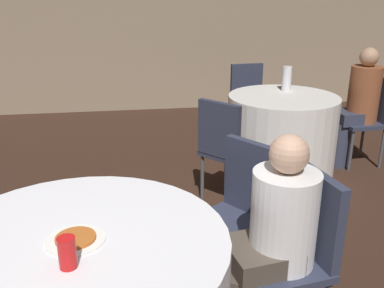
{
  "coord_description": "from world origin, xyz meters",
  "views": [
    {
      "loc": [
        0.23,
        -1.42,
        1.71
      ],
      "look_at": [
        0.58,
        0.9,
        0.86
      ],
      "focal_mm": 40.0,
      "sensor_mm": 36.0,
      "label": 1
    }
  ],
  "objects_px": {
    "chair_near_east": "(298,243)",
    "chair_far_southwest": "(225,143)",
    "bottle_far": "(287,79)",
    "soda_can_red": "(67,253)",
    "chair_near_northeast": "(241,204)",
    "person_white_shirt": "(267,246)",
    "chair_far_north": "(248,96)",
    "person_floral_shirt": "(355,109)",
    "chair_far_east": "(370,113)",
    "table_far": "(281,134)",
    "pizza_plate_near": "(76,239)"
  },
  "relations": [
    {
      "from": "chair_far_southwest",
      "to": "table_far",
      "type": "bearing_deg",
      "value": 90.0
    },
    {
      "from": "person_floral_shirt",
      "to": "chair_far_east",
      "type": "bearing_deg",
      "value": -90.0
    },
    {
      "from": "person_floral_shirt",
      "to": "person_white_shirt",
      "type": "bearing_deg",
      "value": 139.94
    },
    {
      "from": "chair_far_southwest",
      "to": "person_white_shirt",
      "type": "distance_m",
      "value": 1.49
    },
    {
      "from": "person_white_shirt",
      "to": "chair_far_southwest",
      "type": "bearing_deg",
      "value": -14.2
    },
    {
      "from": "person_floral_shirt",
      "to": "pizza_plate_near",
      "type": "distance_m",
      "value": 3.36
    },
    {
      "from": "person_white_shirt",
      "to": "soda_can_red",
      "type": "height_order",
      "value": "person_white_shirt"
    },
    {
      "from": "person_white_shirt",
      "to": "bottle_far",
      "type": "relative_size",
      "value": 4.57
    },
    {
      "from": "chair_near_east",
      "to": "pizza_plate_near",
      "type": "height_order",
      "value": "chair_near_east"
    },
    {
      "from": "table_far",
      "to": "chair_near_east",
      "type": "xyz_separation_m",
      "value": [
        -0.66,
        -2.08,
        0.16
      ]
    },
    {
      "from": "chair_near_northeast",
      "to": "soda_can_red",
      "type": "distance_m",
      "value": 1.19
    },
    {
      "from": "chair_near_northeast",
      "to": "person_white_shirt",
      "type": "height_order",
      "value": "person_white_shirt"
    },
    {
      "from": "person_white_shirt",
      "to": "soda_can_red",
      "type": "distance_m",
      "value": 0.96
    },
    {
      "from": "table_far",
      "to": "chair_far_southwest",
      "type": "xyz_separation_m",
      "value": [
        -0.7,
        -0.62,
        0.16
      ]
    },
    {
      "from": "table_far",
      "to": "chair_near_east",
      "type": "height_order",
      "value": "chair_near_east"
    },
    {
      "from": "table_far",
      "to": "pizza_plate_near",
      "type": "distance_m",
      "value": 2.84
    },
    {
      "from": "chair_far_east",
      "to": "chair_far_southwest",
      "type": "bearing_deg",
      "value": 108.98
    },
    {
      "from": "table_far",
      "to": "chair_near_east",
      "type": "relative_size",
      "value": 1.17
    },
    {
      "from": "person_white_shirt",
      "to": "soda_can_red",
      "type": "bearing_deg",
      "value": 100.78
    },
    {
      "from": "chair_far_southwest",
      "to": "person_white_shirt",
      "type": "bearing_deg",
      "value": -46.23
    },
    {
      "from": "chair_far_north",
      "to": "soda_can_red",
      "type": "relative_size",
      "value": 7.35
    },
    {
      "from": "soda_can_red",
      "to": "table_far",
      "type": "bearing_deg",
      "value": 55.03
    },
    {
      "from": "chair_far_north",
      "to": "chair_far_southwest",
      "type": "bearing_deg",
      "value": 63.36
    },
    {
      "from": "chair_near_east",
      "to": "soda_can_red",
      "type": "relative_size",
      "value": 7.35
    },
    {
      "from": "table_far",
      "to": "soda_can_red",
      "type": "distance_m",
      "value": 2.99
    },
    {
      "from": "person_white_shirt",
      "to": "bottle_far",
      "type": "bearing_deg",
      "value": -31.15
    },
    {
      "from": "chair_near_northeast",
      "to": "pizza_plate_near",
      "type": "height_order",
      "value": "chair_near_northeast"
    },
    {
      "from": "bottle_far",
      "to": "pizza_plate_near",
      "type": "bearing_deg",
      "value": -125.96
    },
    {
      "from": "chair_near_east",
      "to": "bottle_far",
      "type": "height_order",
      "value": "bottle_far"
    },
    {
      "from": "chair_near_northeast",
      "to": "bottle_far",
      "type": "height_order",
      "value": "bottle_far"
    },
    {
      "from": "person_white_shirt",
      "to": "pizza_plate_near",
      "type": "bearing_deg",
      "value": 90.09
    },
    {
      "from": "soda_can_red",
      "to": "bottle_far",
      "type": "height_order",
      "value": "bottle_far"
    },
    {
      "from": "soda_can_red",
      "to": "person_floral_shirt",
      "type": "bearing_deg",
      "value": 45.06
    },
    {
      "from": "person_floral_shirt",
      "to": "soda_can_red",
      "type": "bearing_deg",
      "value": 131.61
    },
    {
      "from": "chair_far_southwest",
      "to": "chair_far_north",
      "type": "distance_m",
      "value": 1.68
    },
    {
      "from": "table_far",
      "to": "person_white_shirt",
      "type": "distance_m",
      "value": 2.27
    },
    {
      "from": "chair_near_east",
      "to": "chair_far_southwest",
      "type": "bearing_deg",
      "value": -7.69
    },
    {
      "from": "chair_far_north",
      "to": "bottle_far",
      "type": "bearing_deg",
      "value": 98.76
    },
    {
      "from": "chair_near_east",
      "to": "chair_far_southwest",
      "type": "height_order",
      "value": "same"
    },
    {
      "from": "person_floral_shirt",
      "to": "bottle_far",
      "type": "xyz_separation_m",
      "value": [
        -0.67,
        0.16,
        0.29
      ]
    },
    {
      "from": "chair_far_east",
      "to": "chair_far_north",
      "type": "height_order",
      "value": "same"
    },
    {
      "from": "chair_near_east",
      "to": "chair_far_north",
      "type": "bearing_deg",
      "value": -20.35
    },
    {
      "from": "chair_near_northeast",
      "to": "bottle_far",
      "type": "xyz_separation_m",
      "value": [
        0.93,
        1.86,
        0.34
      ]
    },
    {
      "from": "pizza_plate_near",
      "to": "bottle_far",
      "type": "distance_m",
      "value": 3.04
    },
    {
      "from": "person_floral_shirt",
      "to": "bottle_far",
      "type": "bearing_deg",
      "value": 72.78
    },
    {
      "from": "bottle_far",
      "to": "chair_far_southwest",
      "type": "bearing_deg",
      "value": -133.88
    },
    {
      "from": "person_floral_shirt",
      "to": "bottle_far",
      "type": "relative_size",
      "value": 4.9
    },
    {
      "from": "chair_far_east",
      "to": "chair_far_southwest",
      "type": "height_order",
      "value": "same"
    },
    {
      "from": "chair_far_north",
      "to": "soda_can_red",
      "type": "bearing_deg",
      "value": 59.58
    },
    {
      "from": "chair_near_northeast",
      "to": "person_white_shirt",
      "type": "bearing_deg",
      "value": 145.85
    }
  ]
}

